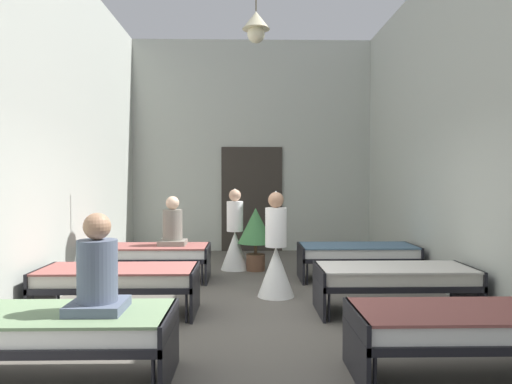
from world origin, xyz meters
name	(u,v)px	position (x,y,z in m)	size (l,w,h in m)	color
ground_plane	(257,317)	(0.00, 0.00, -0.05)	(6.08, 10.76, 0.10)	#59544C
room_shell	(255,126)	(0.00, 1.19, 2.43)	(5.88, 10.36, 4.87)	#B2B7AD
bed_left_row_0	(54,328)	(-1.69, -1.90, 0.44)	(1.90, 0.84, 0.57)	black
bed_right_row_0	(468,326)	(1.69, -1.90, 0.44)	(1.90, 0.84, 0.57)	black
bed_left_row_1	(118,279)	(-1.69, 0.00, 0.44)	(1.90, 0.84, 0.57)	black
bed_right_row_1	(394,277)	(1.69, 0.00, 0.44)	(1.90, 0.84, 0.57)	black
bed_left_row_2	(151,254)	(-1.69, 1.90, 0.44)	(1.90, 0.84, 0.57)	black
bed_right_row_2	(357,253)	(1.69, 1.90, 0.44)	(1.90, 0.84, 0.57)	black
nurse_near_aisle	(276,259)	(0.28, 0.84, 0.53)	(0.52, 0.52, 1.49)	white
nurse_mid_aisle	(235,241)	(-0.34, 2.83, 0.53)	(0.52, 0.52, 1.49)	white
patient_seated_primary	(173,227)	(-1.34, 1.96, 0.87)	(0.44, 0.44, 0.80)	slate
patient_seated_secondary	(97,275)	(-1.34, -1.89, 0.87)	(0.44, 0.44, 0.80)	#515B70
potted_plant	(256,230)	(0.04, 2.71, 0.74)	(0.65, 0.65, 1.13)	brown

